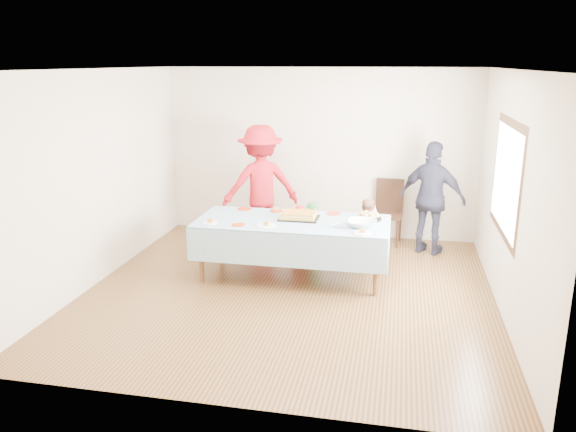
# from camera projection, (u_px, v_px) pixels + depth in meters

# --- Properties ---
(ground) EXTENTS (5.00, 5.00, 0.00)m
(ground) POSITION_uv_depth(u_px,v_px,m) (289.00, 291.00, 7.05)
(ground) COLOR #4D2916
(ground) RESTS_ON ground
(room_walls) EXTENTS (5.04, 5.04, 2.72)m
(room_walls) POSITION_uv_depth(u_px,v_px,m) (294.00, 151.00, 6.57)
(room_walls) COLOR beige
(room_walls) RESTS_ON ground
(party_table) EXTENTS (2.50, 1.10, 0.78)m
(party_table) POSITION_uv_depth(u_px,v_px,m) (292.00, 225.00, 7.33)
(party_table) COLOR #542E1C
(party_table) RESTS_ON ground
(birthday_cake) EXTENTS (0.51, 0.39, 0.09)m
(birthday_cake) POSITION_uv_depth(u_px,v_px,m) (299.00, 215.00, 7.39)
(birthday_cake) COLOR black
(birthday_cake) RESTS_ON party_table
(rolls_tray) EXTENTS (0.34, 0.34, 0.10)m
(rolls_tray) POSITION_uv_depth(u_px,v_px,m) (369.00, 216.00, 7.36)
(rolls_tray) COLOR black
(rolls_tray) RESTS_ON party_table
(punch_bowl) EXTENTS (0.37, 0.37, 0.09)m
(punch_bowl) POSITION_uv_depth(u_px,v_px,m) (362.00, 223.00, 7.02)
(punch_bowl) COLOR silver
(punch_bowl) RESTS_ON party_table
(party_hat) EXTENTS (0.09, 0.09, 0.15)m
(party_hat) POSITION_uv_depth(u_px,v_px,m) (375.00, 210.00, 7.53)
(party_hat) COLOR white
(party_hat) RESTS_ON party_table
(fork_pile) EXTENTS (0.24, 0.18, 0.07)m
(fork_pile) POSITION_uv_depth(u_px,v_px,m) (339.00, 225.00, 7.00)
(fork_pile) COLOR white
(fork_pile) RESTS_ON party_table
(plate_red_far_a) EXTENTS (0.19, 0.19, 0.01)m
(plate_red_far_a) POSITION_uv_depth(u_px,v_px,m) (244.00, 209.00, 7.87)
(plate_red_far_a) COLOR red
(plate_red_far_a) RESTS_ON party_table
(plate_red_far_b) EXTENTS (0.17, 0.17, 0.01)m
(plate_red_far_b) POSITION_uv_depth(u_px,v_px,m) (276.00, 211.00, 7.76)
(plate_red_far_b) COLOR red
(plate_red_far_b) RESTS_ON party_table
(plate_red_far_c) EXTENTS (0.19, 0.19, 0.01)m
(plate_red_far_c) POSITION_uv_depth(u_px,v_px,m) (302.00, 214.00, 7.62)
(plate_red_far_c) COLOR red
(plate_red_far_c) RESTS_ON party_table
(plate_red_far_d) EXTENTS (0.19, 0.19, 0.01)m
(plate_red_far_d) POSITION_uv_depth(u_px,v_px,m) (333.00, 213.00, 7.64)
(plate_red_far_d) COLOR red
(plate_red_far_d) RESTS_ON party_table
(plate_red_near) EXTENTS (0.17, 0.17, 0.01)m
(plate_red_near) POSITION_uv_depth(u_px,v_px,m) (238.00, 225.00, 7.11)
(plate_red_near) COLOR red
(plate_red_near) RESTS_ON party_table
(plate_white_left) EXTENTS (0.20, 0.20, 0.01)m
(plate_white_left) POSITION_uv_depth(u_px,v_px,m) (210.00, 223.00, 7.20)
(plate_white_left) COLOR white
(plate_white_left) RESTS_ON party_table
(plate_white_mid) EXTENTS (0.24, 0.24, 0.01)m
(plate_white_mid) POSITION_uv_depth(u_px,v_px,m) (266.00, 226.00, 7.06)
(plate_white_mid) COLOR white
(plate_white_mid) RESTS_ON party_table
(plate_white_right) EXTENTS (0.23, 0.23, 0.01)m
(plate_white_right) POSITION_uv_depth(u_px,v_px,m) (362.00, 233.00, 6.77)
(plate_white_right) COLOR white
(plate_white_right) RESTS_ON party_table
(dining_chair) EXTENTS (0.47, 0.47, 1.00)m
(dining_chair) POSITION_uv_depth(u_px,v_px,m) (388.00, 208.00, 8.84)
(dining_chair) COLOR black
(dining_chair) RESTS_ON ground
(toddler_left) EXTENTS (0.28, 0.19, 0.76)m
(toddler_left) POSITION_uv_depth(u_px,v_px,m) (300.00, 230.00, 8.30)
(toddler_left) COLOR red
(toddler_left) RESTS_ON ground
(toddler_mid) EXTENTS (0.38, 0.26, 0.75)m
(toddler_mid) POSITION_uv_depth(u_px,v_px,m) (312.00, 227.00, 8.45)
(toddler_mid) COLOR #287936
(toddler_mid) RESTS_ON ground
(toddler_right) EXTENTS (0.45, 0.36, 0.91)m
(toddler_right) POSITION_uv_depth(u_px,v_px,m) (366.00, 230.00, 8.03)
(toddler_right) COLOR #A8694E
(toddler_right) RESTS_ON ground
(adult_left) EXTENTS (1.38, 1.13, 1.86)m
(adult_left) POSITION_uv_depth(u_px,v_px,m) (261.00, 185.00, 8.70)
(adult_left) COLOR red
(adult_left) RESTS_ON ground
(adult_right) EXTENTS (1.07, 0.75, 1.68)m
(adult_right) POSITION_uv_depth(u_px,v_px,m) (432.00, 198.00, 8.23)
(adult_right) COLOR #2A2A3A
(adult_right) RESTS_ON ground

